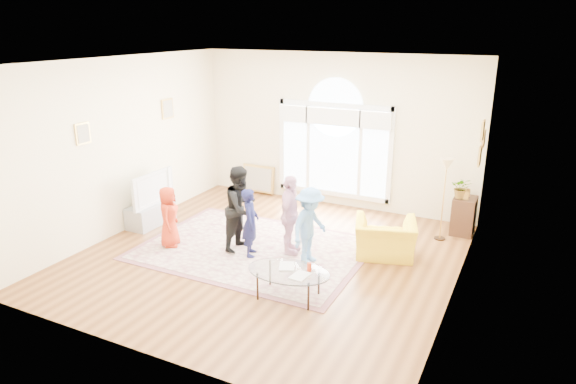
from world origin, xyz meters
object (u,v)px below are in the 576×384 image
at_px(area_rug, 254,249).
at_px(coffee_table, 288,272).
at_px(armchair, 385,238).
at_px(tv_console, 151,214).
at_px(television, 149,188).

bearing_deg(area_rug, coffee_table, -43.47).
xyz_separation_m(coffee_table, armchair, (0.84, 1.95, -0.08)).
distance_m(tv_console, armchair, 4.54).
xyz_separation_m(area_rug, tv_console, (-2.39, 0.15, 0.20)).
relative_size(television, coffee_table, 0.88).
xyz_separation_m(tv_console, armchair, (4.50, 0.59, 0.11)).
xyz_separation_m(tv_console, television, (0.01, 0.00, 0.53)).
distance_m(area_rug, armchair, 2.26).
relative_size(tv_console, coffee_table, 0.80).
height_order(tv_console, armchair, armchair).
bearing_deg(area_rug, tv_console, 176.32).
xyz_separation_m(television, armchair, (4.49, 0.59, -0.42)).
bearing_deg(coffee_table, armchair, 62.51).
bearing_deg(tv_console, armchair, 7.44).
relative_size(area_rug, coffee_table, 2.87).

